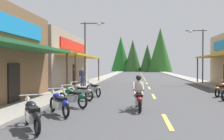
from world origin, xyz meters
The scene contains 18 objects.
ground centered at (0.00, 29.29, -0.05)m, with size 10.70×88.57×0.10m, color #424244.
sidewalk_left centered at (-6.37, 29.29, 0.06)m, with size 2.04×88.57×0.12m, color gray.
sidewalk_right centered at (6.37, 29.29, 0.06)m, with size 2.04×88.57×0.12m, color gray.
centerline_dashes centered at (0.00, 33.55, 0.01)m, with size 0.16×65.10×0.01m.
storefront_left_far centered at (-11.23, 21.71, 2.53)m, with size 9.58×12.36×5.05m.
streetlamp_left centered at (-5.40, 19.48, 3.87)m, with size 2.18×0.30×5.88m.
streetlamp_right centered at (5.39, 23.98, 3.79)m, with size 2.18×0.30×5.73m.
motorcycle_parked_right_6 centered at (4.39, 14.53, 0.49)m, with size 1.49×1.67×1.04m.
motorcycle_parked_left_0 centered at (-4.33, 5.89, 0.49)m, with size 1.34×1.79×1.04m.
motorcycle_parked_left_1 centered at (-4.22, 8.08, 0.49)m, with size 1.43×1.72×1.04m.
motorcycle_parked_left_2 centered at (-4.18, 9.86, 0.49)m, with size 1.83×1.28×1.04m.
motorcycle_parked_left_3 centered at (-4.35, 12.06, 0.49)m, with size 1.86×1.24×1.04m.
motorcycle_parked_left_4 centered at (-3.93, 13.96, 0.49)m, with size 1.34×1.79×1.04m.
rider_cruising_lead centered at (-1.01, 9.47, 0.66)m, with size 0.61×2.14×1.57m.
pedestrian_by_shop centered at (-6.01, 19.46, 1.03)m, with size 0.57×0.29×1.77m.
pedestrian_browsing centered at (-6.89, 23.00, 1.00)m, with size 0.48×0.42×1.72m.
pedestrian_strolling centered at (-6.76, 19.78, 1.03)m, with size 0.34×0.56×1.77m.
treeline_backdrop centered at (0.50, 73.62, 5.51)m, with size 19.43×12.03×13.43m.
Camera 1 is at (-1.07, -0.98, 2.01)m, focal length 37.00 mm.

